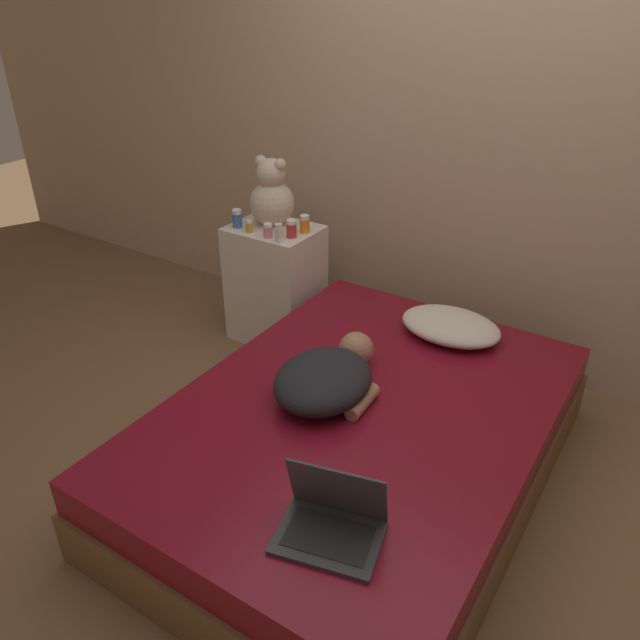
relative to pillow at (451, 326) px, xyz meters
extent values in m
plane|color=brown|center=(-0.09, -0.73, -0.45)|extent=(12.00, 12.00, 0.00)
cube|color=tan|center=(-0.09, 0.55, 0.85)|extent=(8.00, 0.06, 2.60)
cube|color=brown|center=(-0.09, -0.73, -0.33)|extent=(1.45, 2.01, 0.23)
cube|color=maroon|center=(-0.09, -0.73, -0.14)|extent=(1.42, 1.97, 0.16)
cube|color=silver|center=(-1.12, 0.07, -0.10)|extent=(0.49, 0.38, 0.71)
ellipsoid|color=beige|center=(0.00, 0.00, 0.00)|extent=(0.49, 0.35, 0.11)
ellipsoid|color=black|center=(-0.25, -0.77, 0.03)|extent=(0.41, 0.49, 0.18)
sphere|color=#A87556|center=(-0.27, -0.47, 0.02)|extent=(0.16, 0.16, 0.16)
cylinder|color=#A87556|center=(-0.08, -0.74, -0.03)|extent=(0.07, 0.21, 0.06)
cube|color=#333338|center=(0.17, -1.39, -0.05)|extent=(0.38, 0.31, 0.02)
cube|color=black|center=(0.17, -1.39, -0.04)|extent=(0.30, 0.23, 0.00)
cube|color=#333338|center=(0.15, -1.31, 0.08)|extent=(0.33, 0.15, 0.23)
cube|color=black|center=(0.15, -1.31, 0.08)|extent=(0.30, 0.13, 0.20)
sphere|color=beige|center=(-1.15, 0.11, 0.38)|extent=(0.25, 0.25, 0.25)
sphere|color=beige|center=(-1.15, 0.11, 0.55)|extent=(0.16, 0.16, 0.16)
sphere|color=beige|center=(-1.22, 0.11, 0.61)|extent=(0.07, 0.07, 0.07)
sphere|color=beige|center=(-1.09, 0.11, 0.61)|extent=(0.07, 0.07, 0.07)
cylinder|color=orange|center=(-0.93, 0.11, 0.29)|extent=(0.06, 0.06, 0.08)
cylinder|color=white|center=(-0.93, 0.11, 0.34)|extent=(0.05, 0.05, 0.02)
cylinder|color=#3866B2|center=(-1.30, -0.03, 0.30)|extent=(0.05, 0.05, 0.08)
cylinder|color=white|center=(-1.30, -0.03, 0.35)|extent=(0.05, 0.05, 0.02)
cylinder|color=white|center=(-0.97, -0.09, 0.30)|extent=(0.04, 0.04, 0.08)
cylinder|color=white|center=(-0.97, -0.09, 0.35)|extent=(0.04, 0.04, 0.02)
cylinder|color=#B72D2D|center=(-0.95, 0.01, 0.29)|extent=(0.06, 0.06, 0.08)
cylinder|color=white|center=(-0.95, 0.01, 0.34)|extent=(0.05, 0.05, 0.02)
cylinder|color=pink|center=(-1.06, -0.06, 0.29)|extent=(0.05, 0.05, 0.06)
cylinder|color=white|center=(-1.06, -0.06, 0.32)|extent=(0.05, 0.05, 0.02)
cylinder|color=gold|center=(-1.19, -0.06, 0.28)|extent=(0.04, 0.04, 0.05)
cylinder|color=white|center=(-1.19, -0.06, 0.32)|extent=(0.04, 0.04, 0.02)
camera|label=1|loc=(0.90, -2.57, 1.53)|focal=35.00mm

